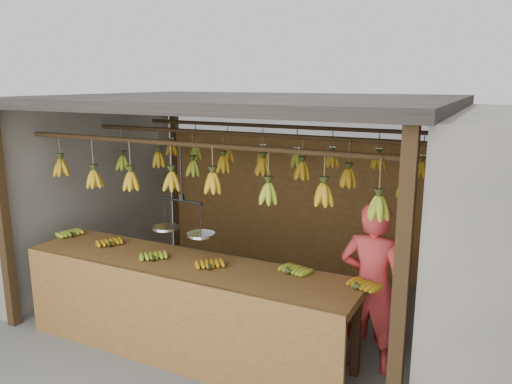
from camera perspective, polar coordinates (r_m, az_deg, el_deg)
The scene contains 8 objects.
ground at distance 5.95m, azimuth -1.34°, elevation -12.90°, with size 80.00×80.00×0.00m, color #5B5B57.
stall at distance 5.69m, azimuth 0.13°, elevation 6.67°, with size 4.30×3.30×2.40m.
neighbor_left at distance 7.88m, azimuth -25.17°, elevation 1.08°, with size 3.00×3.00×2.30m, color slate.
counter at distance 4.72m, azimuth -8.83°, elevation -10.72°, with size 3.41×0.76×0.96m.
hanging_bananas at distance 5.45m, azimuth -1.42°, elevation 2.64°, with size 3.61×2.23×0.38m.
balance_scale at distance 4.77m, azimuth -8.38°, elevation -3.86°, with size 0.68×0.29×0.85m.
vendor at distance 4.59m, azimuth 13.09°, elevation -10.49°, with size 0.57×0.38×1.57m, color #BF3333.
bag_bundles at distance 6.31m, azimuth 20.48°, elevation -2.73°, with size 0.08×0.26×1.29m.
Camera 1 is at (2.54, -4.73, 2.56)m, focal length 35.00 mm.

